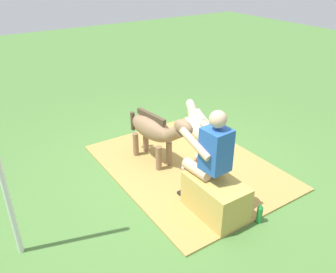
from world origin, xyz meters
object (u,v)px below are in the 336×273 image
person_seated (208,155)px  soda_bottle (260,213)px  hay_bale (215,197)px  pony_lying (199,125)px  pony_standing (155,130)px

person_seated → soda_bottle: (-0.59, -0.34, -0.62)m
person_seated → soda_bottle: person_seated is taller
hay_bale → pony_lying: size_ratio=0.58×
pony_standing → soda_bottle: pony_standing is taller
soda_bottle → person_seated: bearing=30.5°
person_seated → pony_standing: bearing=-0.9°
person_seated → pony_lying: bearing=-35.6°
hay_bale → soda_bottle: hay_bale is taller
pony_lying → pony_standing: bearing=108.6°
hay_bale → pony_standing: size_ratio=0.58×
person_seated → pony_standing: size_ratio=1.01×
pony_lying → person_seated: bearing=144.4°
hay_bale → person_seated: bearing=2.4°
hay_bale → person_seated: person_seated is taller
hay_bale → pony_lying: (1.78, -1.15, -0.05)m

